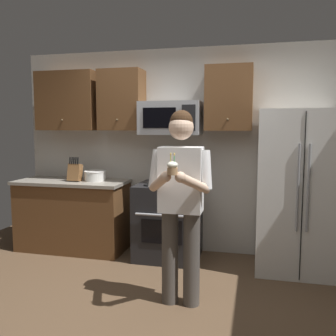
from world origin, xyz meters
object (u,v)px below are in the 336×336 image
Objects in this scene: bowl_large_white at (95,175)px; refrigerator at (299,192)px; knife_block at (75,172)px; cupcake at (172,168)px; microwave at (171,118)px; person at (181,197)px; oven_range at (168,221)px.

refrigerator is at bearing -2.22° from bowl_large_white.
knife_block is 1.84× the size of cupcake.
microwave is 0.42× the size of person.
microwave is at bearing 6.91° from knife_block.
oven_range is 1.31m from person.
cupcake is at bearing -127.98° from refrigerator.
oven_range is 0.53× the size of person.
microwave is 2.31× the size of knife_block.
microwave is 2.62× the size of bowl_large_white.
microwave reaches higher than bowl_large_white.
microwave is at bearing 103.73° from cupcake.
oven_range is 2.91× the size of knife_block.
person reaches higher than oven_range.
cupcake reaches higher than knife_block.
bowl_large_white is at bearing 177.78° from refrigerator.
knife_block is (-1.23, -0.03, 0.57)m from oven_range.
refrigerator is at bearing -6.03° from microwave.
person is (1.62, -1.11, -0.04)m from knife_block.
microwave reaches higher than knife_block.
person is at bearing -34.41° from knife_block.
cupcake is (0.39, -1.46, 0.83)m from oven_range.
oven_range is at bearing -90.02° from microwave.
cupcake reaches higher than oven_range.
microwave is at bearing 173.97° from refrigerator.
refrigerator is 5.63× the size of knife_block.
microwave is 1.23m from bowl_large_white.
knife_block is 1.96m from person.
microwave is 1.69m from cupcake.
person is at bearing -135.42° from refrigerator.
refrigerator is at bearing -0.20° from knife_block.
refrigerator is 2.73m from knife_block.
oven_range is at bearing 1.38° from knife_block.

